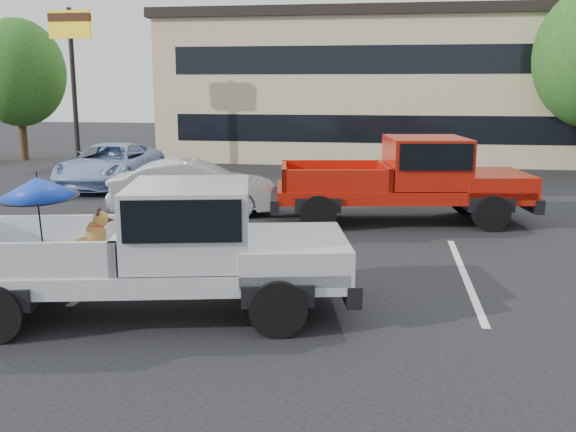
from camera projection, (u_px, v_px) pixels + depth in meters
The scene contains 11 objects.
ground at pixel (274, 305), 9.56m from camera, with size 90.00×90.00×0.00m, color black.
stripe_left at pixel (133, 261), 11.93m from camera, with size 0.12×5.00×0.01m, color silver.
stripe_right at pixel (465, 275), 11.05m from camera, with size 0.12×5.00×0.01m, color silver.
motel_building at pixel (396, 85), 28.95m from camera, with size 20.40×8.40×6.30m.
motel_sign at pixel (71, 46), 23.65m from camera, with size 1.60×0.22×6.00m.
tree_left at pixel (18, 73), 27.32m from camera, with size 3.96×3.96×6.02m.
tree_back at pixel (480, 60), 31.04m from camera, with size 4.68×4.68×7.11m.
silver_pickup at pixel (173, 242), 9.02m from camera, with size 5.97×3.07×2.06m.
red_pickup at pixel (417, 176), 15.17m from camera, with size 6.39×3.06×2.02m.
silver_sedan at pixel (195, 188), 16.18m from camera, with size 1.44×4.14×1.37m, color #9FA1A6.
blue_suv at pixel (111, 165), 20.73m from camera, with size 2.27×4.93×1.37m, color #899ECC.
Camera 1 is at (1.57, -8.96, 3.22)m, focal length 40.00 mm.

